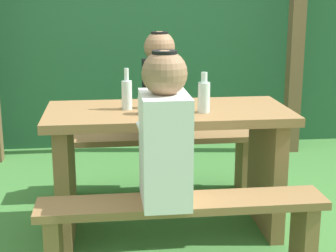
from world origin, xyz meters
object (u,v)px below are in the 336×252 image
(person_black_coat, at_px, (160,89))
(bench_far, at_px, (158,152))
(picnic_table, at_px, (168,150))
(bottle_left, at_px, (127,94))
(bench_near, at_px, (182,224))
(person_white_shirt, at_px, (165,134))
(bottle_right, at_px, (204,96))
(bottle_center, at_px, (157,92))
(drinking_glass, at_px, (145,106))

(person_black_coat, bearing_deg, bench_far, 165.93)
(bench_far, bearing_deg, picnic_table, -90.00)
(person_black_coat, bearing_deg, bottle_left, -113.27)
(picnic_table, xyz_separation_m, bottle_left, (-0.23, 0.02, 0.34))
(bench_near, relative_size, person_black_coat, 1.95)
(person_white_shirt, distance_m, person_black_coat, 1.19)
(bottle_right, distance_m, bottle_center, 0.28)
(person_black_coat, bearing_deg, bottle_right, -76.04)
(person_black_coat, relative_size, bottle_left, 3.03)
(bench_far, height_order, bottle_left, bottle_left)
(person_black_coat, bearing_deg, person_white_shirt, -94.80)
(bottle_center, bearing_deg, bottle_right, -30.17)
(bench_far, relative_size, drinking_glass, 14.79)
(picnic_table, height_order, bottle_left, bottle_left)
(person_white_shirt, relative_size, drinking_glass, 7.60)
(person_black_coat, distance_m, drinking_glass, 0.73)
(person_white_shirt, height_order, bottle_right, person_white_shirt)
(bench_near, xyz_separation_m, bench_far, (0.00, 1.20, 0.00))
(bench_far, height_order, drinking_glass, drinking_glass)
(picnic_table, relative_size, bottle_center, 5.99)
(drinking_glass, bearing_deg, person_white_shirt, -83.37)
(picnic_table, distance_m, drinking_glass, 0.34)
(bench_near, relative_size, bottle_right, 6.18)
(picnic_table, height_order, person_white_shirt, person_white_shirt)
(bench_far, distance_m, bottle_right, 0.91)
(person_black_coat, height_order, bottle_left, person_black_coat)
(bottle_right, bearing_deg, picnic_table, 149.98)
(person_white_shirt, bearing_deg, bench_far, 85.85)
(bench_near, distance_m, person_black_coat, 1.28)
(person_white_shirt, bearing_deg, bottle_right, 60.53)
(bottle_right, bearing_deg, bottle_left, 163.15)
(bench_near, distance_m, person_white_shirt, 0.46)
(bench_near, xyz_separation_m, bottle_center, (-0.06, 0.63, 0.54))
(person_white_shirt, xyz_separation_m, bottle_center, (0.03, 0.63, 0.08))
(picnic_table, relative_size, person_white_shirt, 1.95)
(person_black_coat, height_order, bottle_center, person_black_coat)
(person_white_shirt, distance_m, bottle_center, 0.63)
(bottle_left, relative_size, bottle_center, 1.02)
(bench_far, bearing_deg, bottle_right, -75.10)
(picnic_table, xyz_separation_m, drinking_glass, (-0.14, -0.11, 0.29))
(drinking_glass, xyz_separation_m, bottle_left, (-0.09, 0.13, 0.04))
(person_white_shirt, distance_m, bottle_left, 0.64)
(picnic_table, relative_size, bottle_right, 6.18)
(person_white_shirt, bearing_deg, bench_near, -2.19)
(person_white_shirt, distance_m, bottle_right, 0.56)
(bench_far, height_order, bottle_right, bottle_right)
(drinking_glass, distance_m, bottle_right, 0.33)
(bench_far, distance_m, bottle_center, 0.78)
(drinking_glass, distance_m, bottle_left, 0.17)
(picnic_table, bearing_deg, bottle_right, -30.02)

